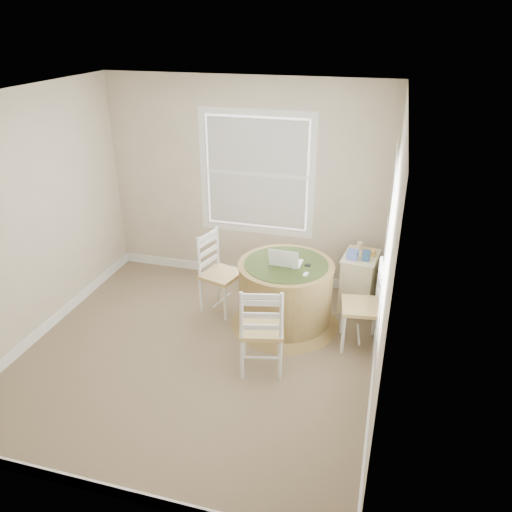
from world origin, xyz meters
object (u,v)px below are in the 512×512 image
(chair_right, at_px, (361,306))
(chair_near, at_px, (262,328))
(laptop, at_px, (286,262))
(corner_chest, at_px, (358,282))
(round_table, at_px, (285,291))
(chair_left, at_px, (221,274))

(chair_right, bearing_deg, chair_near, -61.07)
(laptop, relative_size, corner_chest, 0.49)
(round_table, bearing_deg, corner_chest, 43.43)
(chair_near, bearing_deg, laptop, -106.18)
(chair_left, bearing_deg, round_table, -80.55)
(chair_near, xyz_separation_m, corner_chest, (0.81, 1.44, -0.13))
(laptop, distance_m, corner_chest, 1.06)
(laptop, xyz_separation_m, corner_chest, (0.77, 0.58, -0.44))
(round_table, distance_m, chair_near, 0.87)
(laptop, bearing_deg, round_table, -115.60)
(chair_left, distance_m, chair_near, 1.21)
(round_table, bearing_deg, chair_near, -86.68)
(chair_near, distance_m, laptop, 0.91)
(round_table, xyz_separation_m, chair_near, (-0.05, -0.86, 0.06))
(laptop, bearing_deg, chair_right, 169.80)
(chair_near, bearing_deg, corner_chest, -132.73)
(corner_chest, bearing_deg, round_table, -136.36)
(chair_left, relative_size, chair_right, 1.00)
(round_table, relative_size, laptop, 3.64)
(chair_near, height_order, chair_right, same)
(round_table, distance_m, chair_right, 0.88)
(round_table, xyz_separation_m, corner_chest, (0.76, 0.58, -0.07))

